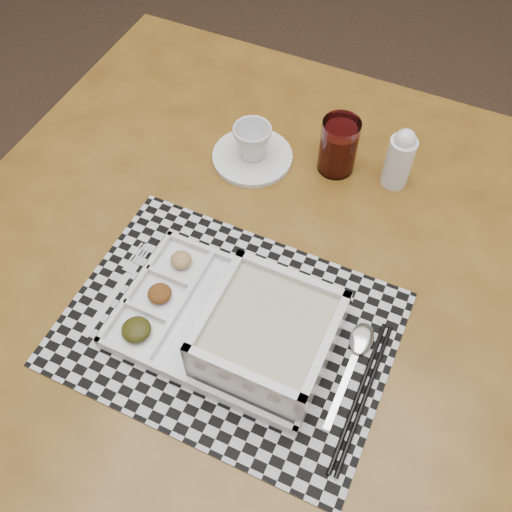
# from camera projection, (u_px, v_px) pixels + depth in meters

# --- Properties ---
(floor) EXTENTS (5.00, 5.00, 0.00)m
(floor) POSITION_uv_depth(u_px,v_px,m) (199.00, 274.00, 1.89)
(floor) COLOR black
(floor) RESTS_ON ground
(dining_table) EXTENTS (1.17, 1.17, 0.81)m
(dining_table) POSITION_uv_depth(u_px,v_px,m) (259.00, 296.00, 0.99)
(dining_table) COLOR #4E310E
(dining_table) RESTS_ON ground
(placemat) EXTENTS (0.52, 0.40, 0.00)m
(placemat) POSITION_uv_depth(u_px,v_px,m) (228.00, 328.00, 0.86)
(placemat) COLOR #B3B3BB
(placemat) RESTS_ON dining_table
(serving_tray) EXTENTS (0.34, 0.25, 0.10)m
(serving_tray) POSITION_uv_depth(u_px,v_px,m) (255.00, 333.00, 0.82)
(serving_tray) COLOR silver
(serving_tray) RESTS_ON placemat
(fork) EXTENTS (0.03, 0.19, 0.00)m
(fork) POSITION_uv_depth(u_px,v_px,m) (118.00, 286.00, 0.90)
(fork) COLOR silver
(fork) RESTS_ON placemat
(spoon) EXTENTS (0.04, 0.18, 0.01)m
(spoon) POSITION_uv_depth(u_px,v_px,m) (359.00, 346.00, 0.84)
(spoon) COLOR silver
(spoon) RESTS_ON placemat
(chopsticks) EXTENTS (0.04, 0.24, 0.01)m
(chopsticks) POSITION_uv_depth(u_px,v_px,m) (362.00, 395.00, 0.80)
(chopsticks) COLOR black
(chopsticks) RESTS_ON placemat
(saucer) EXTENTS (0.15, 0.15, 0.01)m
(saucer) POSITION_uv_depth(u_px,v_px,m) (252.00, 157.00, 1.06)
(saucer) COLOR silver
(saucer) RESTS_ON dining_table
(cup) EXTENTS (0.09, 0.09, 0.07)m
(cup) POSITION_uv_depth(u_px,v_px,m) (252.00, 142.00, 1.03)
(cup) COLOR silver
(cup) RESTS_ON saucer
(juice_glass) EXTENTS (0.07, 0.07, 0.11)m
(juice_glass) POSITION_uv_depth(u_px,v_px,m) (338.00, 148.00, 1.01)
(juice_glass) COLOR white
(juice_glass) RESTS_ON dining_table
(creamer_bottle) EXTENTS (0.05, 0.05, 0.12)m
(creamer_bottle) POSITION_uv_depth(u_px,v_px,m) (400.00, 158.00, 0.99)
(creamer_bottle) COLOR silver
(creamer_bottle) RESTS_ON dining_table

